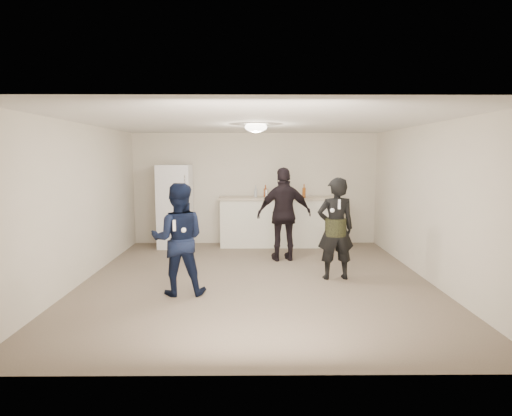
{
  "coord_description": "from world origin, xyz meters",
  "views": [
    {
      "loc": [
        -0.06,
        -6.68,
        1.99
      ],
      "look_at": [
        0.0,
        0.2,
        1.15
      ],
      "focal_mm": 30.0,
      "sensor_mm": 36.0,
      "label": 1
    }
  ],
  "objects_px": {
    "spectator": "(284,214)",
    "fridge": "(175,206)",
    "woman": "(336,229)",
    "man": "(178,239)",
    "shaker": "(267,193)",
    "counter": "(280,223)"
  },
  "relations": [
    {
      "from": "spectator",
      "to": "fridge",
      "type": "bearing_deg",
      "value": -37.66
    },
    {
      "from": "woman",
      "to": "fridge",
      "type": "bearing_deg",
      "value": -44.79
    },
    {
      "from": "man",
      "to": "shaker",
      "type": "bearing_deg",
      "value": -117.25
    },
    {
      "from": "man",
      "to": "spectator",
      "type": "distance_m",
      "value": 2.61
    },
    {
      "from": "spectator",
      "to": "man",
      "type": "bearing_deg",
      "value": 41.15
    },
    {
      "from": "shaker",
      "to": "man",
      "type": "bearing_deg",
      "value": -112.69
    },
    {
      "from": "counter",
      "to": "spectator",
      "type": "bearing_deg",
      "value": -89.92
    },
    {
      "from": "shaker",
      "to": "man",
      "type": "xyz_separation_m",
      "value": [
        -1.38,
        -3.3,
        -0.37
      ]
    },
    {
      "from": "fridge",
      "to": "man",
      "type": "relative_size",
      "value": 1.12
    },
    {
      "from": "spectator",
      "to": "woman",
      "type": "bearing_deg",
      "value": 111.37
    },
    {
      "from": "woman",
      "to": "spectator",
      "type": "height_order",
      "value": "spectator"
    },
    {
      "from": "fridge",
      "to": "shaker",
      "type": "relative_size",
      "value": 10.59
    },
    {
      "from": "man",
      "to": "woman",
      "type": "relative_size",
      "value": 0.97
    },
    {
      "from": "fridge",
      "to": "man",
      "type": "bearing_deg",
      "value": -79.11
    },
    {
      "from": "woman",
      "to": "spectator",
      "type": "relative_size",
      "value": 0.93
    },
    {
      "from": "fridge",
      "to": "shaker",
      "type": "xyz_separation_m",
      "value": [
        2.01,
        0.04,
        0.28
      ]
    },
    {
      "from": "counter",
      "to": "fridge",
      "type": "xyz_separation_m",
      "value": [
        -2.29,
        -0.07,
        0.38
      ]
    },
    {
      "from": "spectator",
      "to": "counter",
      "type": "bearing_deg",
      "value": -98.99
    },
    {
      "from": "shaker",
      "to": "man",
      "type": "height_order",
      "value": "man"
    },
    {
      "from": "man",
      "to": "counter",
      "type": "bearing_deg",
      "value": -121.18
    },
    {
      "from": "shaker",
      "to": "woman",
      "type": "bearing_deg",
      "value": -68.08
    },
    {
      "from": "man",
      "to": "spectator",
      "type": "height_order",
      "value": "spectator"
    }
  ]
}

